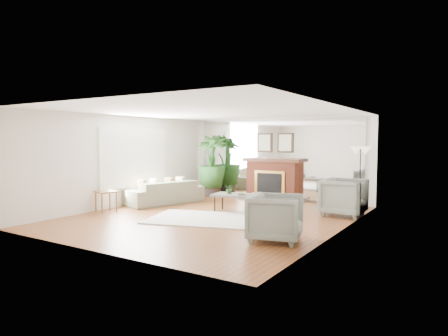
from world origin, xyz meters
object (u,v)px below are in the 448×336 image
Objects in this scene: coffee_table at (236,196)px; potted_ficus at (212,163)px; armchair_front at (276,218)px; floor_lamp at (360,156)px; side_table at (106,194)px; sofa at (165,192)px; fireplace at (272,178)px; armchair_back at (344,197)px.

potted_ficus is at bearing 135.54° from coffee_table.
potted_ficus reaches higher than armchair_front.
side_table is at bearing -142.80° from floor_lamp.
side_table is 0.36× the size of floor_lamp.
potted_ficus reaches higher than side_table.
potted_ficus is (0.23, 2.08, 0.74)m from sofa.
floor_lamp reaches higher than coffee_table.
fireplace is at bearing 92.96° from coffee_table.
armchair_back is 4.83m from potted_ficus.
floor_lamp reaches higher than armchair_front.
side_table is at bearing -122.33° from fireplace.
sofa is at bearing 48.66° from armchair_front.
fireplace is at bearing 57.67° from side_table.
fireplace is 3.29m from sofa.
fireplace is 5.06m from armchair_front.
armchair_back reaches higher than armchair_front.
armchair_back is at bearing -22.38° from armchair_front.
sofa is at bearing 99.08° from armchair_back.
armchair_front is at bearing 80.23° from sofa.
floor_lamp is at bearing 130.06° from sofa.
potted_ficus reaches higher than armchair_back.
side_table is at bearing -98.76° from potted_ficus.
potted_ficus is at bearing 81.24° from side_table.
armchair_front is at bearing -4.12° from side_table.
floor_lamp is (4.94, 2.19, 1.09)m from sofa.
armchair_back is (4.88, 0.91, 0.12)m from sofa.
fireplace reaches higher than potted_ficus.
armchair_front is at bearing -44.91° from potted_ficus.
fireplace is 2.77m from floor_lamp.
side_table is at bearing 70.41° from armchair_front.
potted_ficus reaches higher than sofa.
side_table is 6.73m from floor_lamp.
sofa is 1.13× the size of potted_ficus.
armchair_front is (2.10, -2.13, 0.01)m from coffee_table.
armchair_back is (2.48, 0.97, 0.04)m from coffee_table.
floor_lamp is at bearing 37.20° from side_table.
armchair_back is 0.60× the size of floor_lamp.
armchair_front is at bearing -63.88° from fireplace.
fireplace is 2.05× the size of armchair_back.
fireplace is 3.45× the size of side_table.
potted_ficus is at bearing -170.28° from sofa.
potted_ficus is (-2.17, 2.13, 0.65)m from coffee_table.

